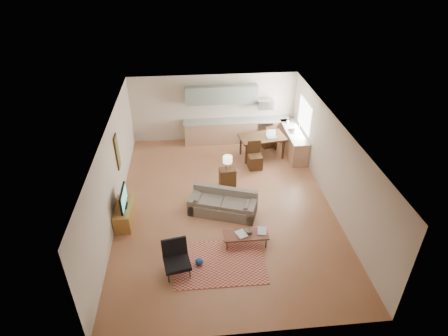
{
  "coord_description": "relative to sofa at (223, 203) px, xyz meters",
  "views": [
    {
      "loc": [
        -0.93,
        -9.29,
        7.17
      ],
      "look_at": [
        0.0,
        0.3,
        1.15
      ],
      "focal_mm": 30.0,
      "sensor_mm": 36.0,
      "label": 1
    }
  ],
  "objects": [
    {
      "name": "armchair",
      "position": [
        -1.34,
        -2.24,
        0.06
      ],
      "size": [
        0.85,
        0.85,
        0.84
      ],
      "primitive_type": null,
      "rotation": [
        0.0,
        0.0,
        0.18
      ],
      "color": "black",
      "rests_on": "floor"
    },
    {
      "name": "kitchen_counter_right",
      "position": [
        3.03,
        3.42,
        0.1
      ],
      "size": [
        0.64,
        2.26,
        0.92
      ],
      "primitive_type": null,
      "color": "#A3785B",
      "rests_on": "ground"
    },
    {
      "name": "laptop",
      "position": [
        2.11,
        3.15,
        0.62
      ],
      "size": [
        0.38,
        0.31,
        0.27
      ],
      "primitive_type": null,
      "rotation": [
        0.0,
        0.0,
        0.11
      ],
      "color": "#A5A8AD",
      "rests_on": "dining_table"
    },
    {
      "name": "book_a",
      "position": [
        0.25,
        -1.46,
        0.02
      ],
      "size": [
        0.48,
        0.5,
        0.03
      ],
      "primitive_type": "imported",
      "rotation": [
        0.0,
        0.0,
        0.38
      ],
      "color": "maroon",
      "rests_on": "coffee_table"
    },
    {
      "name": "window_right",
      "position": [
        3.33,
        3.42,
        1.19
      ],
      "size": [
        0.02,
        1.4,
        1.05
      ],
      "primitive_type": "cube",
      "color": "white",
      "rests_on": "room"
    },
    {
      "name": "book_b",
      "position": [
        0.82,
        -1.32,
        0.01
      ],
      "size": [
        0.37,
        0.42,
        0.02
      ],
      "primitive_type": "imported",
      "rotation": [
        0.0,
        0.0,
        -0.21
      ],
      "color": "navy",
      "rests_on": "coffee_table"
    },
    {
      "name": "kitchen_microwave",
      "position": [
        2.1,
        4.62,
        1.19
      ],
      "size": [
        0.62,
        0.4,
        0.35
      ],
      "primitive_type": "cube",
      "color": "#A5A8AD",
      "rests_on": "room"
    },
    {
      "name": "rug",
      "position": [
        -0.28,
        -2.03,
        -0.35
      ],
      "size": [
        2.33,
        1.62,
        0.02
      ],
      "primitive_type": "cube",
      "rotation": [
        0.0,
        0.0,
        -0.01
      ],
      "color": "#9C2F2F",
      "rests_on": "floor"
    },
    {
      "name": "dining_table",
      "position": [
        1.77,
        3.26,
        0.06
      ],
      "size": [
        1.79,
        1.2,
        0.84
      ],
      "primitive_type": null,
      "rotation": [
        0.0,
        0.0,
        0.15
      ],
      "color": "#321F0F",
      "rests_on": "floor"
    },
    {
      "name": "wall_art_left",
      "position": [
        -3.11,
        1.32,
        1.19
      ],
      "size": [
        0.06,
        0.42,
        1.1
      ],
      "primitive_type": null,
      "color": "olive",
      "rests_on": "room"
    },
    {
      "name": "kitchen_range",
      "position": [
        2.1,
        4.6,
        0.09
      ],
      "size": [
        0.62,
        0.62,
        0.9
      ],
      "primitive_type": "cube",
      "color": "#A5A8AD",
      "rests_on": "ground"
    },
    {
      "name": "sofa",
      "position": [
        0.0,
        0.0,
        0.0
      ],
      "size": [
        2.25,
        1.54,
        0.72
      ],
      "primitive_type": null,
      "rotation": [
        0.0,
        0.0,
        -0.34
      ],
      "color": "#685E52",
      "rests_on": "floor"
    },
    {
      "name": "kitchen_counter_back",
      "position": [
        1.0,
        4.6,
        0.1
      ],
      "size": [
        4.26,
        0.64,
        0.92
      ],
      "primitive_type": null,
      "color": "#A3785B",
      "rests_on": "ground"
    },
    {
      "name": "tv_credenza",
      "position": [
        -2.9,
        -0.12,
        -0.08
      ],
      "size": [
        0.46,
        1.21,
        0.56
      ],
      "primitive_type": null,
      "color": "#8E5E25",
      "rests_on": "floor"
    },
    {
      "name": "soap_bottle",
      "position": [
        2.93,
        4.12,
        0.66
      ],
      "size": [
        0.09,
        0.09,
        0.19
      ],
      "primitive_type": "imported",
      "rotation": [
        0.0,
        0.0,
        0.03
      ],
      "color": "beige",
      "rests_on": "kitchen_counter_right"
    },
    {
      "name": "dining_chair_near",
      "position": [
        1.39,
        2.47,
        0.14
      ],
      "size": [
        0.51,
        0.53,
        1.0
      ],
      "primitive_type": null,
      "rotation": [
        0.0,
        0.0,
        0.06
      ],
      "color": "#321F0F",
      "rests_on": "floor"
    },
    {
      "name": "dining_chair_far",
      "position": [
        2.16,
        4.05,
        0.12
      ],
      "size": [
        0.58,
        0.59,
        0.96
      ],
      "primitive_type": null,
      "rotation": [
        0.0,
        0.0,
        3.44
      ],
      "color": "#321F0F",
      "rests_on": "floor"
    },
    {
      "name": "vase",
      "position": [
        0.58,
        -1.37,
        0.09
      ],
      "size": [
        0.19,
        0.19,
        0.18
      ],
      "primitive_type": "imported",
      "rotation": [
        0.0,
        0.0,
        -0.03
      ],
      "color": "black",
      "rests_on": "coffee_table"
    },
    {
      "name": "upper_cabinets",
      "position": [
        0.4,
        4.75,
        1.59
      ],
      "size": [
        2.8,
        0.34,
        0.7
      ],
      "primitive_type": "cube",
      "color": "gray",
      "rests_on": "room"
    },
    {
      "name": "room",
      "position": [
        0.1,
        0.42,
        0.99
      ],
      "size": [
        9.0,
        9.0,
        9.0
      ],
      "color": "#90593B",
      "rests_on": "ground"
    },
    {
      "name": "coffee_table",
      "position": [
        0.49,
        -1.41,
        -0.18
      ],
      "size": [
        1.21,
        0.48,
        0.37
      ],
      "primitive_type": null,
      "rotation": [
        0.0,
        0.0,
        -0.0
      ],
      "color": "#53291D",
      "rests_on": "floor"
    },
    {
      "name": "table_lamp",
      "position": [
        0.29,
        1.47,
        0.51
      ],
      "size": [
        0.3,
        0.3,
        0.5
      ],
      "primitive_type": null,
      "rotation": [
        0.0,
        0.0,
        0.0
      ],
      "color": "beige",
      "rests_on": "console_table"
    },
    {
      "name": "console_table",
      "position": [
        0.29,
        1.47,
        -0.05
      ],
      "size": [
        0.56,
        0.4,
        0.62
      ],
      "primitive_type": null,
      "rotation": [
        0.0,
        0.0,
        0.09
      ],
      "color": "#321F0F",
      "rests_on": "floor"
    },
    {
      "name": "triptych",
      "position": [
        0.0,
        4.89,
        1.39
      ],
      "size": [
        1.7,
        0.04,
        0.5
      ],
      "primitive_type": null,
      "color": "beige",
      "rests_on": "room"
    },
    {
      "name": "tv",
      "position": [
        -2.85,
        -0.12,
        0.47
      ],
      "size": [
        0.09,
        0.93,
        0.56
      ],
      "primitive_type": null,
      "color": "black",
      "rests_on": "tv_credenza"
    }
  ]
}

